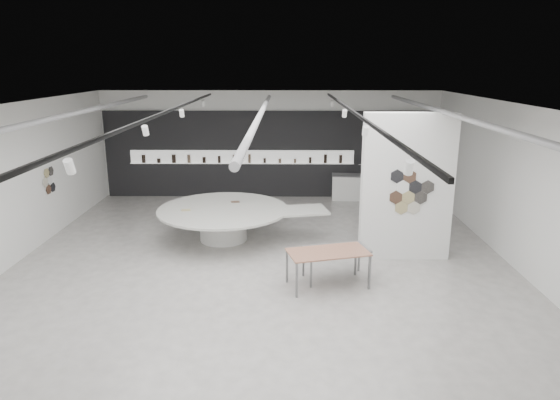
{
  "coord_description": "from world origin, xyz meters",
  "views": [
    {
      "loc": [
        0.55,
        -10.75,
        4.69
      ],
      "look_at": [
        0.42,
        1.2,
        1.42
      ],
      "focal_mm": 32.0,
      "sensor_mm": 36.0,
      "label": 1
    }
  ],
  "objects_px": {
    "display_island": "(226,219)",
    "sample_table_wood": "(328,254)",
    "kitchen_counter": "(354,187)",
    "sample_table_stone": "(336,251)",
    "partition_column": "(407,188)"
  },
  "relations": [
    {
      "from": "display_island",
      "to": "sample_table_wood",
      "type": "relative_size",
      "value": 2.67
    },
    {
      "from": "sample_table_wood",
      "to": "display_island",
      "type": "bearing_deg",
      "value": 130.82
    },
    {
      "from": "kitchen_counter",
      "to": "sample_table_stone",
      "type": "bearing_deg",
      "value": -96.31
    },
    {
      "from": "display_island",
      "to": "sample_table_stone",
      "type": "height_order",
      "value": "display_island"
    },
    {
      "from": "sample_table_stone",
      "to": "display_island",
      "type": "bearing_deg",
      "value": 136.92
    },
    {
      "from": "sample_table_wood",
      "to": "sample_table_stone",
      "type": "relative_size",
      "value": 1.21
    },
    {
      "from": "sample_table_stone",
      "to": "kitchen_counter",
      "type": "xyz_separation_m",
      "value": [
        1.32,
        6.87,
        -0.22
      ]
    },
    {
      "from": "sample_table_stone",
      "to": "kitchen_counter",
      "type": "relative_size",
      "value": 0.95
    },
    {
      "from": "display_island",
      "to": "sample_table_stone",
      "type": "relative_size",
      "value": 3.22
    },
    {
      "from": "display_island",
      "to": "kitchen_counter",
      "type": "height_order",
      "value": "kitchen_counter"
    },
    {
      "from": "display_island",
      "to": "sample_table_wood",
      "type": "distance_m",
      "value": 3.89
    },
    {
      "from": "sample_table_stone",
      "to": "sample_table_wood",
      "type": "bearing_deg",
      "value": -121.07
    },
    {
      "from": "sample_table_stone",
      "to": "kitchen_counter",
      "type": "distance_m",
      "value": 7.0
    },
    {
      "from": "partition_column",
      "to": "sample_table_wood",
      "type": "bearing_deg",
      "value": -139.91
    },
    {
      "from": "partition_column",
      "to": "sample_table_stone",
      "type": "height_order",
      "value": "partition_column"
    }
  ]
}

